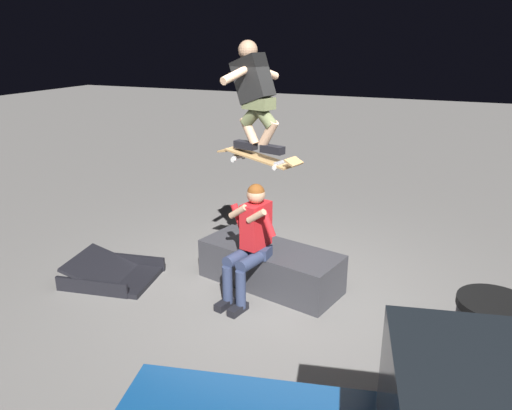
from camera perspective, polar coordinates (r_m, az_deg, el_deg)
ground_plane at (r=5.69m, az=1.91°, el=-10.22°), size 40.00×40.00×0.00m
ledge_box_main at (r=5.78m, az=1.67°, el=-7.13°), size 1.77×1.02×0.47m
person_sitting_on_ledge at (r=5.29m, az=-0.67°, el=-3.87°), size 0.59×0.78×1.31m
skateboard at (r=5.24m, az=0.31°, el=5.56°), size 1.04×0.46×0.14m
skater_airborne at (r=5.16m, az=-0.19°, el=13.10°), size 0.64×0.88×1.12m
kicker_ramp at (r=6.19m, az=-16.35°, el=-7.89°), size 1.11×0.94×0.37m
trash_bin at (r=4.42m, az=25.35°, el=-14.97°), size 0.56×0.56×0.87m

